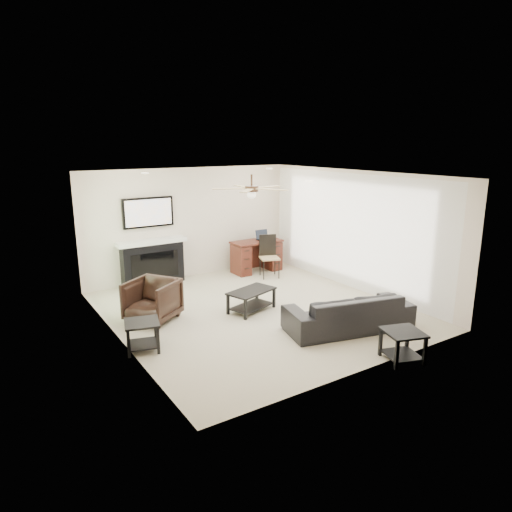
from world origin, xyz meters
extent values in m
plane|color=#BDB498|center=(0.00, 0.00, 0.00)|extent=(5.50, 5.50, 0.00)
cube|color=white|center=(0.00, 0.00, 2.50)|extent=(5.00, 5.50, 0.04)
cube|color=beige|center=(0.00, 2.75, 1.25)|extent=(5.00, 0.04, 2.50)
cube|color=beige|center=(0.00, -2.75, 1.25)|extent=(5.00, 0.04, 2.50)
cube|color=beige|center=(-2.50, 0.00, 1.25)|extent=(0.04, 5.50, 2.50)
cube|color=beige|center=(2.50, 0.00, 1.25)|extent=(0.04, 5.50, 2.50)
cube|color=white|center=(2.45, 0.10, 1.23)|extent=(0.04, 5.10, 2.40)
cube|color=#93BC89|center=(-2.46, 1.55, 1.05)|extent=(0.04, 1.80, 2.10)
cylinder|color=#382619|center=(0.00, 0.10, 2.25)|extent=(1.40, 1.40, 0.30)
imported|color=black|center=(0.84, -1.59, 0.31)|extent=(2.24, 1.30, 0.61)
imported|color=black|center=(-1.76, 0.56, 0.37)|extent=(1.11, 1.10, 0.73)
cube|color=black|center=(-0.06, 0.01, 0.20)|extent=(1.01, 0.74, 0.40)
cube|color=black|center=(0.69, -2.84, 0.23)|extent=(0.66, 0.66, 0.45)
cube|color=black|center=(-2.31, -0.49, 0.23)|extent=(0.62, 0.62, 0.45)
cube|color=black|center=(-1.00, 2.58, 0.95)|extent=(1.52, 0.34, 1.91)
cube|color=#36130D|center=(1.46, 2.20, 0.38)|extent=(1.22, 0.56, 0.76)
cube|color=black|center=(1.46, 1.65, 0.48)|extent=(0.55, 0.56, 0.97)
cube|color=black|center=(1.66, 2.18, 0.88)|extent=(0.33, 0.24, 0.23)
camera|label=1|loc=(-4.32, -6.74, 3.05)|focal=32.00mm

